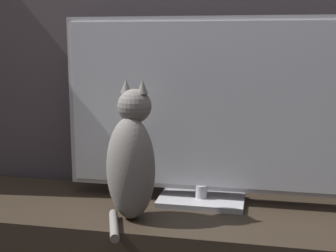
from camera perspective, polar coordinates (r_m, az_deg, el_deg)
The scene contains 2 objects.
tv at distance 1.66m, azimuth 4.25°, elevation 1.86°, with size 1.00×0.19×0.67m.
cat at distance 1.54m, azimuth -4.45°, elevation -4.22°, with size 0.20×0.30×0.46m.
Camera 1 is at (0.43, -0.61, 1.11)m, focal length 50.00 mm.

